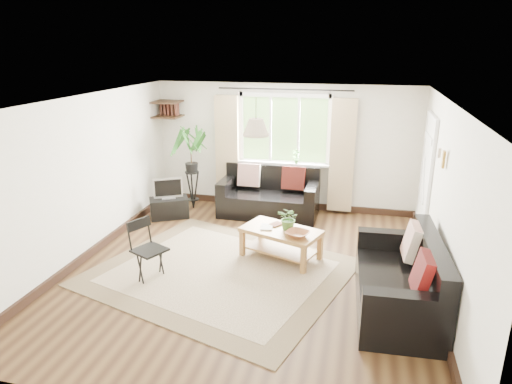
% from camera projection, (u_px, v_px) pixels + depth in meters
% --- Properties ---
extents(floor, '(5.50, 5.50, 0.00)m').
position_uv_depth(floor, '(250.00, 270.00, 6.54)').
color(floor, '#301D10').
rests_on(floor, ground).
extents(ceiling, '(5.50, 5.50, 0.00)m').
position_uv_depth(ceiling, '(249.00, 101.00, 5.80)').
color(ceiling, white).
rests_on(ceiling, floor).
extents(wall_back, '(5.00, 0.02, 2.40)m').
position_uv_depth(wall_back, '(284.00, 147.00, 8.71)').
color(wall_back, silver).
rests_on(wall_back, floor).
extents(wall_front, '(5.00, 0.02, 2.40)m').
position_uv_depth(wall_front, '(165.00, 294.00, 3.62)').
color(wall_front, silver).
rests_on(wall_front, floor).
extents(wall_left, '(0.02, 5.50, 2.40)m').
position_uv_depth(wall_left, '(85.00, 178.00, 6.72)').
color(wall_left, silver).
rests_on(wall_left, floor).
extents(wall_right, '(0.02, 5.50, 2.40)m').
position_uv_depth(wall_right, '(446.00, 205.00, 5.62)').
color(wall_right, silver).
rests_on(wall_right, floor).
extents(rug, '(4.00, 3.69, 0.02)m').
position_uv_depth(rug, '(220.00, 272.00, 6.47)').
color(rug, beige).
rests_on(rug, floor).
extents(window, '(2.50, 0.16, 2.16)m').
position_uv_depth(window, '(284.00, 130.00, 8.57)').
color(window, white).
rests_on(window, wall_back).
extents(door, '(0.06, 0.96, 2.06)m').
position_uv_depth(door, '(425.00, 181.00, 7.26)').
color(door, silver).
rests_on(door, wall_right).
extents(corner_shelf, '(0.50, 0.50, 0.34)m').
position_uv_depth(corner_shelf, '(167.00, 109.00, 8.76)').
color(corner_shelf, black).
rests_on(corner_shelf, wall_back).
extents(pendant_lamp, '(0.36, 0.36, 0.54)m').
position_uv_depth(pendant_lamp, '(256.00, 123.00, 6.27)').
color(pendant_lamp, beige).
rests_on(pendant_lamp, ceiling).
extents(wall_sconce, '(0.12, 0.12, 0.28)m').
position_uv_depth(wall_sconce, '(441.00, 156.00, 5.74)').
color(wall_sconce, beige).
rests_on(wall_sconce, wall_right).
extents(sofa_back, '(1.82, 0.92, 0.85)m').
position_uv_depth(sofa_back, '(269.00, 193.00, 8.52)').
color(sofa_back, black).
rests_on(sofa_back, floor).
extents(sofa_right, '(1.89, 1.01, 0.87)m').
position_uv_depth(sofa_right, '(398.00, 276.00, 5.47)').
color(sofa_right, black).
rests_on(sofa_right, floor).
extents(coffee_table, '(1.29, 0.98, 0.47)m').
position_uv_depth(coffee_table, '(281.00, 244.00, 6.83)').
color(coffee_table, olive).
rests_on(coffee_table, floor).
extents(table_plant, '(0.40, 0.38, 0.36)m').
position_uv_depth(table_plant, '(289.00, 218.00, 6.69)').
color(table_plant, '#3D6A2A').
rests_on(table_plant, coffee_table).
extents(bowl, '(0.43, 0.43, 0.08)m').
position_uv_depth(bowl, '(298.00, 234.00, 6.49)').
color(bowl, '#935632').
rests_on(bowl, coffee_table).
extents(book_a, '(0.20, 0.26, 0.02)m').
position_uv_depth(book_a, '(261.00, 227.00, 6.83)').
color(book_a, white).
rests_on(book_a, coffee_table).
extents(book_b, '(0.23, 0.25, 0.02)m').
position_uv_depth(book_b, '(272.00, 223.00, 6.98)').
color(book_b, brown).
rests_on(book_b, coffee_table).
extents(tv_stand, '(0.79, 0.67, 0.37)m').
position_uv_depth(tv_stand, '(169.00, 208.00, 8.47)').
color(tv_stand, black).
rests_on(tv_stand, floor).
extents(tv, '(0.55, 0.41, 0.41)m').
position_uv_depth(tv, '(168.00, 188.00, 8.35)').
color(tv, '#A5A5AA').
rests_on(tv, tv_stand).
extents(palm_stand, '(0.67, 0.67, 1.61)m').
position_uv_depth(palm_stand, '(192.00, 169.00, 8.76)').
color(palm_stand, black).
rests_on(palm_stand, floor).
extents(folding_chair, '(0.57, 0.57, 0.83)m').
position_uv_depth(folding_chair, '(150.00, 251.00, 6.17)').
color(folding_chair, black).
rests_on(folding_chair, floor).
extents(sill_plant, '(0.14, 0.10, 0.27)m').
position_uv_depth(sill_plant, '(296.00, 156.00, 8.59)').
color(sill_plant, '#2D6023').
rests_on(sill_plant, window).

